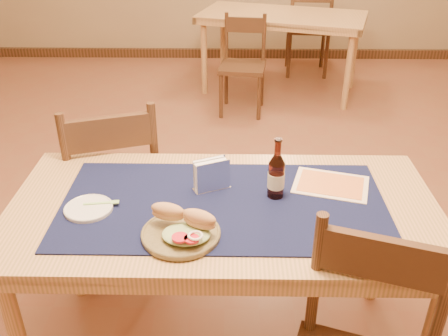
{
  "coord_description": "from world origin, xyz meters",
  "views": [
    {
      "loc": [
        0.03,
        -2.34,
        1.78
      ],
      "look_at": [
        0.0,
        -0.7,
        0.85
      ],
      "focal_mm": 40.0,
      "sensor_mm": 36.0,
      "label": 1
    }
  ],
  "objects_px": {
    "beer_bottle": "(276,176)",
    "main_table": "(224,223)",
    "back_table": "(282,23)",
    "napkin_holder": "(212,176)",
    "sandwich_plate": "(183,229)",
    "chair_main_far": "(114,183)"
  },
  "relations": [
    {
      "from": "beer_bottle",
      "to": "main_table",
      "type": "bearing_deg",
      "value": -163.94
    },
    {
      "from": "back_table",
      "to": "napkin_holder",
      "type": "xyz_separation_m",
      "value": [
        -0.54,
        -3.08,
        0.15
      ]
    },
    {
      "from": "main_table",
      "to": "sandwich_plate",
      "type": "xyz_separation_m",
      "value": [
        -0.13,
        -0.2,
        0.12
      ]
    },
    {
      "from": "chair_main_far",
      "to": "beer_bottle",
      "type": "height_order",
      "value": "beer_bottle"
    },
    {
      "from": "sandwich_plate",
      "to": "beer_bottle",
      "type": "height_order",
      "value": "beer_bottle"
    },
    {
      "from": "main_table",
      "to": "back_table",
      "type": "relative_size",
      "value": 0.97
    },
    {
      "from": "back_table",
      "to": "beer_bottle",
      "type": "distance_m",
      "value": 3.15
    },
    {
      "from": "sandwich_plate",
      "to": "napkin_holder",
      "type": "relative_size",
      "value": 1.77
    },
    {
      "from": "main_table",
      "to": "sandwich_plate",
      "type": "distance_m",
      "value": 0.27
    },
    {
      "from": "sandwich_plate",
      "to": "napkin_holder",
      "type": "height_order",
      "value": "napkin_holder"
    },
    {
      "from": "back_table",
      "to": "napkin_holder",
      "type": "height_order",
      "value": "napkin_holder"
    },
    {
      "from": "back_table",
      "to": "sandwich_plate",
      "type": "bearing_deg",
      "value": -100.38
    },
    {
      "from": "chair_main_far",
      "to": "beer_bottle",
      "type": "distance_m",
      "value": 0.96
    },
    {
      "from": "sandwich_plate",
      "to": "beer_bottle",
      "type": "distance_m",
      "value": 0.42
    },
    {
      "from": "back_table",
      "to": "chair_main_far",
      "type": "height_order",
      "value": "chair_main_far"
    },
    {
      "from": "beer_bottle",
      "to": "napkin_holder",
      "type": "relative_size",
      "value": 1.59
    },
    {
      "from": "main_table",
      "to": "chair_main_far",
      "type": "xyz_separation_m",
      "value": [
        -0.55,
        0.55,
        -0.17
      ]
    },
    {
      "from": "back_table",
      "to": "beer_bottle",
      "type": "relative_size",
      "value": 6.92
    },
    {
      "from": "main_table",
      "to": "chair_main_far",
      "type": "distance_m",
      "value": 0.8
    },
    {
      "from": "back_table",
      "to": "sandwich_plate",
      "type": "xyz_separation_m",
      "value": [
        -0.62,
        -3.39,
        0.12
      ]
    },
    {
      "from": "chair_main_far",
      "to": "napkin_holder",
      "type": "height_order",
      "value": "chair_main_far"
    },
    {
      "from": "main_table",
      "to": "napkin_holder",
      "type": "distance_m",
      "value": 0.19
    }
  ]
}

